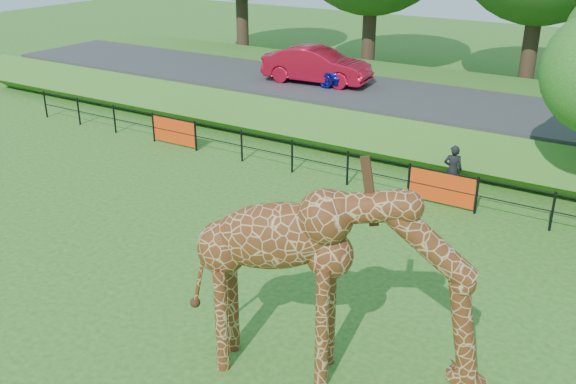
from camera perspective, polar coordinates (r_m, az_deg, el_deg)
name	(u,v)px	position (r m, az deg, el deg)	size (l,w,h in m)	color
ground	(175,306)	(14.06, -10.03, -9.94)	(90.00, 90.00, 0.00)	#286218
giraffe	(336,285)	(11.00, 4.29, -8.23)	(5.24, 0.96, 3.74)	#5E2E13
perimeter_fence	(347,168)	(19.76, 5.31, 2.12)	(28.07, 0.10, 1.10)	black
embankment	(434,109)	(26.34, 12.83, 7.22)	(40.00, 9.00, 1.30)	#286218
road	(421,100)	(24.79, 11.77, 8.04)	(40.00, 5.00, 0.12)	#2E2E31
car_blue	(309,64)	(26.92, 1.91, 11.30)	(1.61, 4.00, 1.36)	#161BB6
car_red	(317,65)	(26.54, 2.58, 11.21)	(1.53, 4.40, 1.45)	red
visitor	(453,170)	(19.59, 14.43, 1.93)	(0.55, 0.36, 1.52)	black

